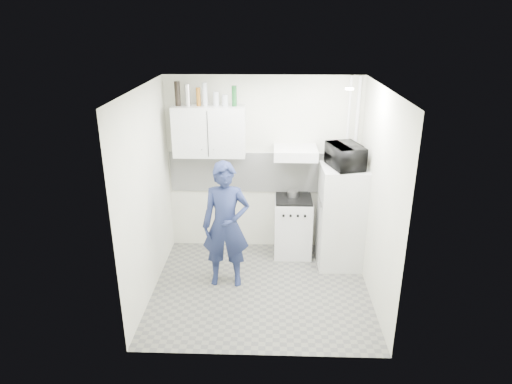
{
  "coord_description": "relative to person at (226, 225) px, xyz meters",
  "views": [
    {
      "loc": [
        0.11,
        -5.12,
        3.35
      ],
      "look_at": [
        -0.07,
        0.3,
        1.25
      ],
      "focal_mm": 32.0,
      "sensor_mm": 36.0,
      "label": 1
    }
  ],
  "objects": [
    {
      "name": "bottle_c",
      "position": [
        -0.43,
        0.91,
        1.48
      ],
      "size": [
        0.06,
        0.06,
        0.25
      ],
      "primitive_type": "cylinder",
      "color": "brown",
      "rests_on": "upper_cabinet"
    },
    {
      "name": "upper_cabinet",
      "position": [
        -0.29,
        0.91,
        1.01
      ],
      "size": [
        1.0,
        0.35,
        0.7
      ],
      "primitive_type": "cube",
      "color": "silver",
      "rests_on": "wall_back"
    },
    {
      "name": "ceiling_spot_fixture",
      "position": [
        1.46,
        0.04,
        1.73
      ],
      "size": [
        0.1,
        0.1,
        0.02
      ],
      "primitive_type": "cylinder",
      "color": "white",
      "rests_on": "ceiling"
    },
    {
      "name": "bottle_a",
      "position": [
        -0.71,
        0.91,
        1.52
      ],
      "size": [
        0.08,
        0.08,
        0.33
      ],
      "primitive_type": "cylinder",
      "color": "black",
      "rests_on": "upper_cabinet"
    },
    {
      "name": "canister_b",
      "position": [
        -0.06,
        0.91,
        1.44
      ],
      "size": [
        0.08,
        0.08,
        0.15
      ],
      "primitive_type": "cylinder",
      "color": "#B2B7BC",
      "rests_on": "upper_cabinet"
    },
    {
      "name": "wall_right",
      "position": [
        1.86,
        -0.16,
        0.46
      ],
      "size": [
        0.0,
        2.6,
        2.6
      ],
      "primitive_type": "plane",
      "rotation": [
        1.57,
        0.0,
        -1.57
      ],
      "color": "beige",
      "rests_on": "floor"
    },
    {
      "name": "saucepan",
      "position": [
        0.89,
        0.89,
        0.1
      ],
      "size": [
        0.16,
        0.16,
        0.09
      ],
      "primitive_type": "cylinder",
      "color": "silver",
      "rests_on": "stove_top"
    },
    {
      "name": "backsplash",
      "position": [
        0.46,
        1.07,
        0.36
      ],
      "size": [
        2.74,
        0.03,
        0.6
      ],
      "primitive_type": "cube",
      "color": "white",
      "rests_on": "wall_back"
    },
    {
      "name": "bottle_d",
      "position": [
        -0.34,
        0.91,
        1.52
      ],
      "size": [
        0.07,
        0.07,
        0.32
      ],
      "primitive_type": "cylinder",
      "color": "#B2B7BC",
      "rests_on": "upper_cabinet"
    },
    {
      "name": "stove",
      "position": [
        0.9,
        0.84,
        -0.41
      ],
      "size": [
        0.54,
        0.54,
        0.87
      ],
      "primitive_type": "cube",
      "color": "silver",
      "rests_on": "floor"
    },
    {
      "name": "wall_left",
      "position": [
        -0.94,
        -0.16,
        0.46
      ],
      "size": [
        0.0,
        2.6,
        2.6
      ],
      "primitive_type": "plane",
      "rotation": [
        1.57,
        0.0,
        1.57
      ],
      "color": "beige",
      "rests_on": "floor"
    },
    {
      "name": "range_hood",
      "position": [
        0.91,
        0.84,
        0.73
      ],
      "size": [
        0.6,
        0.5,
        0.14
      ],
      "primitive_type": "cube",
      "color": "silver",
      "rests_on": "wall_back"
    },
    {
      "name": "person",
      "position": [
        0.0,
        0.0,
        0.0
      ],
      "size": [
        0.62,
        0.41,
        1.68
      ],
      "primitive_type": "imported",
      "rotation": [
        0.0,
        0.0,
        0.01
      ],
      "color": "#1C254C",
      "rests_on": "floor"
    },
    {
      "name": "stove_top",
      "position": [
        0.9,
        0.84,
        0.04
      ],
      "size": [
        0.52,
        0.52,
        0.03
      ],
      "primitive_type": "cube",
      "color": "black",
      "rests_on": "stove"
    },
    {
      "name": "pipe_b",
      "position": [
        1.64,
        1.01,
        0.46
      ],
      "size": [
        0.04,
        0.04,
        2.6
      ],
      "primitive_type": "cylinder",
      "color": "silver",
      "rests_on": "floor"
    },
    {
      "name": "wall_back",
      "position": [
        0.46,
        1.09,
        0.46
      ],
      "size": [
        2.8,
        0.0,
        2.8
      ],
      "primitive_type": "plane",
      "rotation": [
        1.57,
        0.0,
        0.0
      ],
      "color": "beige",
      "rests_on": "floor"
    },
    {
      "name": "fridge",
      "position": [
        1.56,
        0.55,
        -0.11
      ],
      "size": [
        0.62,
        0.62,
        1.46
      ],
      "primitive_type": "cube",
      "rotation": [
        0.0,
        0.0,
        0.03
      ],
      "color": "silver",
      "rests_on": "floor"
    },
    {
      "name": "pipe_a",
      "position": [
        1.76,
        1.01,
        0.46
      ],
      "size": [
        0.05,
        0.05,
        2.6
      ],
      "primitive_type": "cylinder",
      "color": "silver",
      "rests_on": "floor"
    },
    {
      "name": "canister_a",
      "position": [
        -0.19,
        0.91,
        1.46
      ],
      "size": [
        0.08,
        0.08,
        0.19
      ],
      "primitive_type": "cylinder",
      "color": "#B2B7BC",
      "rests_on": "upper_cabinet"
    },
    {
      "name": "floor",
      "position": [
        0.46,
        -0.16,
        -0.84
      ],
      "size": [
        2.8,
        2.8,
        0.0
      ],
      "primitive_type": "plane",
      "color": "#66665A",
      "rests_on": "ground"
    },
    {
      "name": "microwave",
      "position": [
        1.56,
        0.55,
        0.77
      ],
      "size": [
        0.64,
        0.52,
        0.31
      ],
      "primitive_type": "imported",
      "rotation": [
        0.0,
        0.0,
        1.85
      ],
      "color": "black",
      "rests_on": "fridge"
    },
    {
      "name": "bottle_b",
      "position": [
        -0.57,
        0.91,
        1.51
      ],
      "size": [
        0.08,
        0.08,
        0.29
      ],
      "primitive_type": "cylinder",
      "color": "silver",
      "rests_on": "upper_cabinet"
    },
    {
      "name": "bottle_e",
      "position": [
        0.06,
        0.91,
        1.5
      ],
      "size": [
        0.07,
        0.07,
        0.28
      ],
      "primitive_type": "cylinder",
      "color": "#144C1E",
      "rests_on": "upper_cabinet"
    },
    {
      "name": "ceiling",
      "position": [
        0.46,
        -0.16,
        1.76
      ],
      "size": [
        2.8,
        2.8,
        0.0
      ],
      "primitive_type": "plane",
      "color": "white",
      "rests_on": "wall_back"
    }
  ]
}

